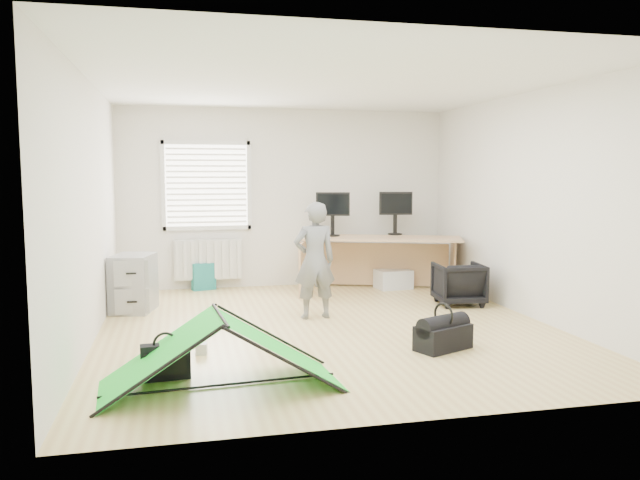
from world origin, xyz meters
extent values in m
plane|color=tan|center=(0.00, 0.00, 0.00)|extent=(5.50, 5.50, 0.00)
cube|color=silver|center=(0.00, 2.75, 1.35)|extent=(5.00, 0.02, 2.70)
cube|color=silver|center=(-1.20, 2.71, 1.55)|extent=(1.20, 0.06, 1.20)
cube|color=silver|center=(-1.20, 2.67, 0.45)|extent=(1.00, 0.12, 0.60)
cube|color=tan|center=(1.27, 1.97, 0.40)|extent=(2.45, 1.49, 0.80)
cube|color=gray|center=(-2.19, 1.36, 0.36)|extent=(0.59, 0.71, 0.72)
cube|color=black|center=(0.62, 2.29, 1.04)|extent=(0.51, 0.25, 0.48)
cube|color=black|center=(1.60, 2.29, 1.04)|extent=(0.51, 0.20, 0.48)
cube|color=beige|center=(0.31, 2.07, 0.81)|extent=(0.42, 0.15, 0.02)
cylinder|color=#AD6173|center=(0.35, 2.31, 0.93)|extent=(0.10, 0.10, 0.27)
imported|color=black|center=(1.97, 0.81, 0.28)|extent=(0.66, 0.68, 0.56)
imported|color=slate|center=(-0.05, 0.48, 0.70)|extent=(0.53, 0.37, 1.40)
cube|color=silver|center=(1.52, 2.10, 0.14)|extent=(0.54, 0.41, 0.28)
cube|color=#1E7E7D|center=(-1.28, 2.63, 0.20)|extent=(0.37, 0.24, 0.40)
cube|color=black|center=(-1.75, -1.43, 0.15)|extent=(0.42, 0.16, 0.30)
cube|color=silver|center=(-1.43, -0.75, 0.05)|extent=(0.12, 0.12, 0.11)
cube|color=black|center=(0.90, -1.12, 0.12)|extent=(0.63, 0.49, 0.25)
camera|label=1|loc=(-1.61, -6.70, 1.73)|focal=35.00mm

